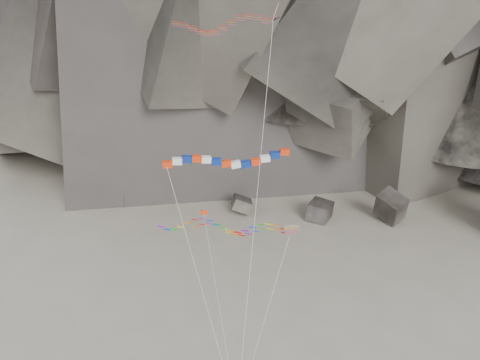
% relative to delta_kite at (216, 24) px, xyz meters
% --- Properties ---
extents(boulder_field, '(77.33, 14.41, 9.01)m').
position_rel_delta_kite_xyz_m(boulder_field, '(25.27, 28.34, -29.12)').
color(boulder_field, '#47423F').
rests_on(boulder_field, ground).
extents(delta_kite, '(9.82, 11.52, 31.85)m').
position_rel_delta_kite_xyz_m(delta_kite, '(0.00, 0.00, 0.00)').
color(delta_kite, red).
rests_on(delta_kite, ground).
extents(banner_kite, '(10.06, 10.47, 19.99)m').
position_rel_delta_kite_xyz_m(banner_kite, '(1.45, -3.22, -10.65)').
color(banner_kite, red).
rests_on(banner_kite, ground).
extents(parafoil_kite, '(13.21, 6.97, 14.93)m').
position_rel_delta_kite_xyz_m(parafoil_kite, '(0.94, -4.42, -16.17)').
color(parafoil_kite, yellow).
rests_on(parafoil_kite, ground).
extents(pennant_kite, '(5.25, 9.03, 13.91)m').
position_rel_delta_kite_xyz_m(pennant_kite, '(-0.28, -3.39, -18.24)').
color(pennant_kite, red).
rests_on(pennant_kite, ground).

